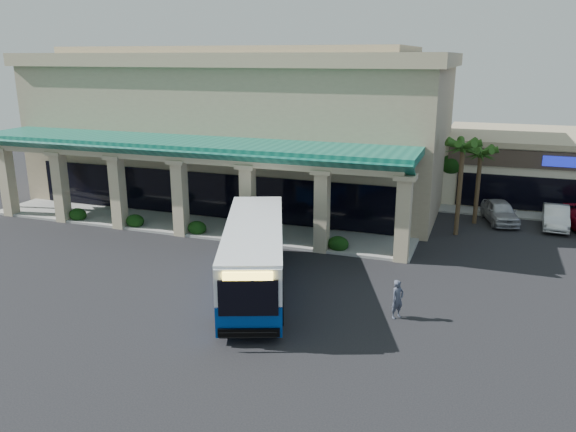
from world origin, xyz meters
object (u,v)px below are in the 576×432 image
at_px(pedestrian, 397,299).
at_px(car_white, 556,217).
at_px(car_silver, 500,211).
at_px(transit_bus, 254,257).

xyz_separation_m(pedestrian, car_white, (7.54, 16.52, -0.13)).
distance_m(car_silver, car_white, 3.39).
relative_size(pedestrian, car_silver, 0.39).
height_order(pedestrian, car_white, pedestrian).
bearing_deg(car_silver, transit_bus, -140.22).
distance_m(transit_bus, car_white, 21.34).
bearing_deg(car_white, car_silver, -178.34).
bearing_deg(transit_bus, pedestrian, -27.36).
bearing_deg(pedestrian, car_silver, 23.13).
bearing_deg(car_white, pedestrian, -111.83).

